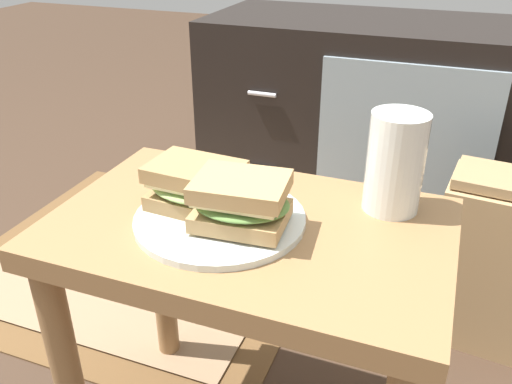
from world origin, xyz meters
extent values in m
cube|color=olive|center=(0.00, 0.00, 0.44)|extent=(0.56, 0.36, 0.04)
cylinder|color=olive|center=(-0.25, -0.14, 0.21)|extent=(0.04, 0.04, 0.43)
cylinder|color=olive|center=(-0.25, 0.14, 0.21)|extent=(0.04, 0.04, 0.43)
cylinder|color=olive|center=(0.25, 0.14, 0.21)|extent=(0.04, 0.04, 0.43)
cube|color=black|center=(0.02, 0.95, 0.29)|extent=(0.96, 0.44, 0.58)
cube|color=#8C9EA8|center=(0.14, 0.72, 0.30)|extent=(0.44, 0.01, 0.44)
cylinder|color=silver|center=(-0.25, 0.72, 0.41)|extent=(0.08, 0.01, 0.01)
cylinder|color=silver|center=(-0.25, 0.72, 0.19)|extent=(0.08, 0.01, 0.01)
cube|color=brown|center=(-0.48, 0.42, 0.00)|extent=(0.90, 0.83, 0.01)
cube|color=#937556|center=(-0.48, 0.42, 0.01)|extent=(0.74, 0.68, 0.00)
cylinder|color=silver|center=(-0.04, -0.01, 0.47)|extent=(0.24, 0.24, 0.01)
cube|color=#9E7A4C|center=(-0.08, 0.00, 0.48)|extent=(0.13, 0.10, 0.02)
ellipsoid|color=#8CB260|center=(-0.08, 0.00, 0.50)|extent=(0.14, 0.11, 0.02)
cube|color=beige|center=(-0.08, 0.00, 0.51)|extent=(0.12, 0.09, 0.01)
cube|color=#9E7A4C|center=(-0.08, 0.00, 0.53)|extent=(0.13, 0.10, 0.02)
cube|color=tan|center=(0.00, -0.03, 0.49)|extent=(0.13, 0.10, 0.02)
ellipsoid|color=#608C42|center=(0.00, -0.03, 0.50)|extent=(0.14, 0.11, 0.02)
cube|color=beige|center=(0.00, -0.03, 0.52)|extent=(0.12, 0.10, 0.01)
cube|color=tan|center=(0.00, -0.03, 0.53)|extent=(0.13, 0.11, 0.02)
cylinder|color=silver|center=(0.18, 0.11, 0.53)|extent=(0.08, 0.08, 0.15)
cylinder|color=#B26014|center=(0.18, 0.11, 0.52)|extent=(0.07, 0.07, 0.11)
cylinder|color=white|center=(0.18, 0.11, 0.58)|extent=(0.07, 0.07, 0.01)
cube|color=tan|center=(0.38, 0.45, 0.18)|extent=(0.24, 0.20, 0.37)
cube|color=#987950|center=(0.38, 0.45, 0.38)|extent=(0.23, 0.17, 0.03)
camera|label=1|loc=(0.24, -0.60, 0.85)|focal=37.66mm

